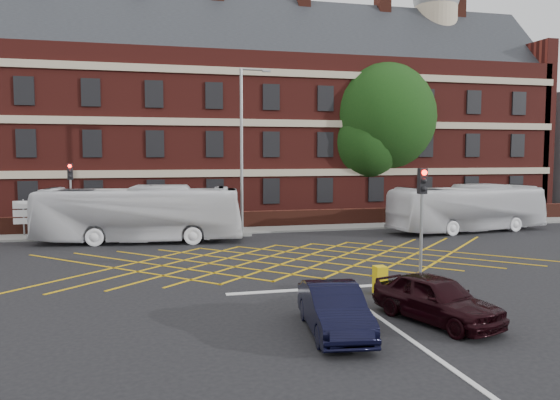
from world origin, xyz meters
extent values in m
plane|color=black|center=(0.00, 0.00, 0.00)|extent=(120.00, 120.00, 0.00)
cube|color=#541915|center=(0.00, 22.00, 6.00)|extent=(50.00, 12.00, 12.00)
cube|color=black|center=(0.00, 22.00, 12.00)|extent=(51.00, 10.61, 10.61)
cube|color=#B7A88C|center=(0.00, 15.92, 7.00)|extent=(50.00, 0.18, 0.50)
cube|color=black|center=(0.00, 15.94, 5.50)|extent=(1.20, 0.14, 1.80)
cylinder|color=#B7A88C|center=(18.00, 22.00, 15.00)|extent=(3.60, 3.60, 6.00)
cube|color=#471B13|center=(0.00, 13.00, 0.55)|extent=(56.00, 0.50, 1.10)
cube|color=slate|center=(0.00, 12.00, 0.06)|extent=(60.00, 3.00, 0.12)
cube|color=#CC990C|center=(0.00, 2.00, 0.01)|extent=(8.22, 8.22, 0.02)
cube|color=silver|center=(0.00, -3.50, 0.01)|extent=(8.00, 0.30, 0.02)
cube|color=silver|center=(0.00, -10.00, 0.01)|extent=(0.15, 14.00, 0.02)
imported|color=white|center=(-6.98, 8.78, 1.55)|extent=(11.39, 4.20, 3.10)
imported|color=silver|center=(12.74, 8.20, 1.46)|extent=(10.71, 3.83, 2.92)
imported|color=black|center=(-1.74, -8.20, 0.65)|extent=(1.82, 4.10, 1.31)
imported|color=black|center=(1.43, -7.95, 0.69)|extent=(2.83, 4.33, 1.37)
cylinder|color=black|center=(11.01, 18.03, 2.95)|extent=(0.90, 0.90, 5.91)
sphere|color=black|center=(11.01, 18.03, 7.68)|extent=(8.86, 8.86, 8.86)
sphere|color=black|center=(9.51, 17.23, 5.71)|extent=(5.76, 5.76, 5.76)
sphere|color=black|center=(12.51, 18.83, 6.11)|extent=(5.32, 5.32, 5.32)
cube|color=slate|center=(3.38, -3.36, 0.10)|extent=(0.70, 0.70, 0.20)
cylinder|color=gray|center=(3.38, -3.36, 1.75)|extent=(0.12, 0.12, 3.50)
cube|color=black|center=(3.38, -3.36, 3.80)|extent=(0.30, 0.25, 0.95)
sphere|color=#FF0C05|center=(3.38, -3.50, 4.12)|extent=(0.20, 0.20, 0.20)
cube|color=slate|center=(-10.90, 11.96, 0.10)|extent=(0.70, 0.70, 0.20)
cylinder|color=gray|center=(-10.90, 11.96, 1.75)|extent=(0.12, 0.12, 3.50)
cube|color=black|center=(-10.90, 11.96, 3.80)|extent=(0.30, 0.25, 0.95)
sphere|color=#FF0C05|center=(-10.90, 11.82, 4.12)|extent=(0.20, 0.20, 0.20)
cube|color=slate|center=(-1.14, 9.97, 0.10)|extent=(1.00, 1.00, 0.20)
cylinder|color=gray|center=(-1.14, 9.97, 4.86)|extent=(0.18, 0.18, 9.72)
cylinder|color=gray|center=(-0.44, 9.97, 9.72)|extent=(1.60, 0.12, 0.12)
cube|color=gray|center=(0.36, 9.97, 9.67)|extent=(0.50, 0.20, 0.12)
cylinder|color=gray|center=(-13.55, 12.26, 1.10)|extent=(0.10, 0.10, 2.20)
cube|color=silver|center=(-13.55, 12.18, 1.90)|extent=(1.10, 0.06, 0.45)
cube|color=silver|center=(-13.55, 12.18, 1.40)|extent=(1.10, 0.06, 0.40)
cube|color=silver|center=(-13.55, 12.18, 0.95)|extent=(1.10, 0.06, 0.35)
cube|color=gold|center=(1.19, -4.59, 0.48)|extent=(0.40, 0.44, 0.96)
camera|label=1|loc=(-6.53, -21.74, 4.78)|focal=35.00mm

